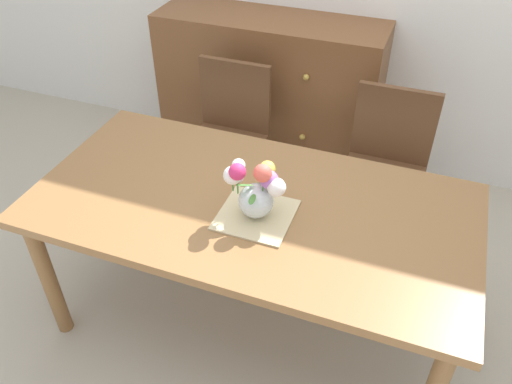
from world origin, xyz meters
The scene contains 7 objects.
ground_plane centered at (0.00, 0.00, 0.00)m, with size 12.00×12.00×0.00m, color #B7AD99.
dining_table centered at (0.00, 0.00, 0.66)m, with size 1.82×0.93×0.74m.
chair_left centered at (-0.45, 0.80, 0.52)m, with size 0.42×0.42×0.90m.
chair_right centered at (0.45, 0.80, 0.52)m, with size 0.42×0.42×0.90m.
dresser centered at (-0.39, 1.33, 0.50)m, with size 1.40×0.47×1.00m.
placemat centered at (0.05, -0.07, 0.75)m, with size 0.29×0.29×0.01m, color #CCB789.
flower_vase centered at (0.05, -0.08, 0.87)m, with size 0.24×0.20×0.25m.
Camera 1 is at (0.59, -1.51, 2.09)m, focal length 36.05 mm.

